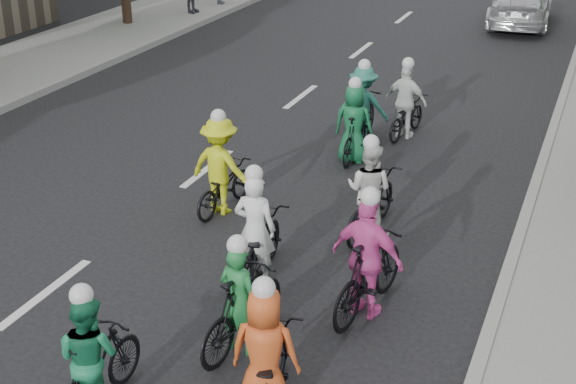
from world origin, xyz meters
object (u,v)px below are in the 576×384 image
Objects in this scene: cyclist_1 at (93,364)px; cyclist_4 at (267,364)px; cyclist_7 at (363,111)px; cyclist_0 at (257,242)px; cyclist_8 at (406,110)px; cyclist_9 at (354,130)px; cyclist_6 at (370,198)px; cyclist_3 at (368,267)px; cyclist_2 at (222,174)px; cyclist_5 at (242,307)px; follow_car_lead at (521,4)px.

cyclist_4 reaches higher than cyclist_1.
cyclist_7 is (-1.57, 8.60, 0.10)m from cyclist_4.
cyclist_0 is 6.70m from cyclist_8.
cyclist_1 is 0.97× the size of cyclist_9.
cyclist_6 is 4.15m from cyclist_7.
cyclist_8 reaches higher than cyclist_6.
cyclist_2 is at bearing -22.42° from cyclist_3.
cyclist_5 is at bearing 93.74° from cyclist_9.
cyclist_0 reaches higher than cyclist_9.
cyclist_1 is at bearing 85.66° from cyclist_7.
cyclist_7 reaches higher than cyclist_4.
cyclist_9 is at bearing -59.31° from cyclist_3.
cyclist_3 is 6.57m from cyclist_7.
cyclist_5 is 20.42m from follow_car_lead.
cyclist_5 is at bearing 92.91° from cyclist_7.
cyclist_7 reaches higher than cyclist_9.
cyclist_0 is at bearing 1.56° from cyclist_3.
cyclist_8 is at bearing -100.09° from cyclist_0.
follow_car_lead is at bearing -84.45° from cyclist_8.
cyclist_2 is 4.29m from cyclist_7.
cyclist_8 is 1.82m from cyclist_9.
cyclist_7 is at bearing 79.37° from follow_car_lead.
cyclist_7 is at bearing -84.34° from cyclist_9.
cyclist_4 is 1.24m from cyclist_5.
cyclist_8 reaches higher than cyclist_4.
cyclist_9 is (1.38, 3.10, -0.06)m from cyclist_2.
cyclist_2 reaches higher than cyclist_6.
follow_car_lead is (1.75, 22.15, 0.07)m from cyclist_1.
cyclist_3 is 1.09× the size of cyclist_7.
cyclist_0 is 18.80m from follow_car_lead.
cyclist_6 is (0.55, 3.69, 0.02)m from cyclist_5.
cyclist_3 is at bearing 87.69° from follow_car_lead.
cyclist_5 is at bearing -62.42° from cyclist_4.
cyclist_6 is 3.16m from cyclist_9.
follow_car_lead is (0.75, 20.41, 0.10)m from cyclist_5.
cyclist_1 is at bearing 69.26° from cyclist_5.
cyclist_2 is 1.01× the size of cyclist_4.
cyclist_1 is at bearing 75.98° from cyclist_0.
cyclist_3 reaches higher than cyclist_7.
cyclist_2 reaches higher than cyclist_9.
follow_car_lead is (1.41, 13.79, 0.06)m from cyclist_9.
cyclist_4 is at bearing 89.98° from cyclist_3.
cyclist_6 is at bearing -62.76° from cyclist_3.
cyclist_2 is 2.59m from cyclist_6.
cyclist_1 is 0.96× the size of cyclist_8.
cyclist_8 is (-0.06, 8.34, 0.00)m from cyclist_5.
cyclist_9 is 13.87m from follow_car_lead.
cyclist_1 is 0.91× the size of cyclist_4.
cyclist_4 is 8.74m from cyclist_7.
cyclist_3 is at bearing 111.06° from cyclist_6.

